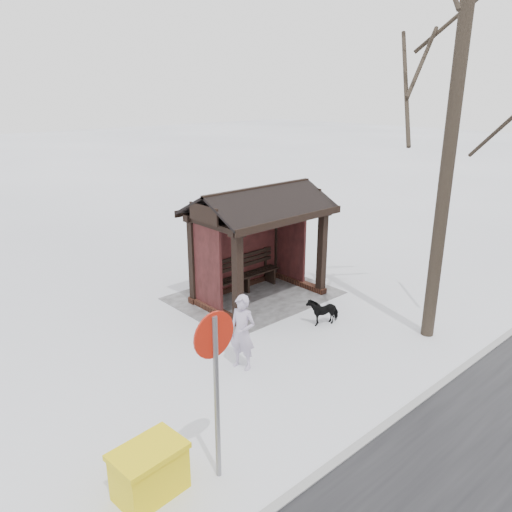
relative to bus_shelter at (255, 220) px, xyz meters
The scene contains 9 objects.
ground 2.17m from the bus_shelter, 90.00° to the left, with size 120.00×120.00×0.00m, color white.
kerb 6.05m from the bus_shelter, 90.00° to the left, with size 120.00×0.15×0.06m, color gray.
trampled_patch 2.16m from the bus_shelter, 90.00° to the right, with size 4.20×3.20×0.02m, color gray.
bus_shelter is the anchor object (origin of this frame).
tree_near 6.10m from the bus_shelter, 108.99° to the left, with size 3.42×3.42×9.03m.
pedestrian 3.94m from the bus_shelter, 44.17° to the left, with size 0.58×0.38×1.59m, color #ACA0BB.
dog 2.97m from the bus_shelter, 93.25° to the left, with size 0.35×0.77×0.65m, color black.
grit_bin 7.44m from the bus_shelter, 36.40° to the left, with size 1.05×0.76×0.76m.
road_sign 6.74m from the bus_shelter, 43.50° to the left, with size 0.68×0.10×2.65m.
Camera 1 is at (8.48, 9.32, 5.47)m, focal length 35.00 mm.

